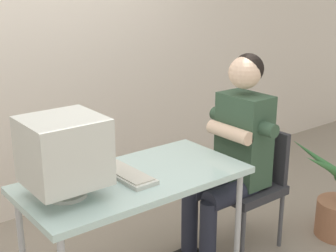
{
  "coord_description": "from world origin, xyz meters",
  "views": [
    {
      "loc": [
        -1.36,
        -2.05,
        1.81
      ],
      "look_at": [
        0.24,
        0.0,
        1.0
      ],
      "focal_mm": 50.54,
      "sensor_mm": 36.0,
      "label": 1
    }
  ],
  "objects_px": {
    "crt_monitor": "(65,152)",
    "office_chair": "(250,179)",
    "desk": "(135,186)",
    "keyboard": "(126,174)",
    "person_seated": "(234,149)"
  },
  "relations": [
    {
      "from": "desk",
      "to": "office_chair",
      "type": "relative_size",
      "value": 1.55
    },
    {
      "from": "crt_monitor",
      "to": "desk",
      "type": "bearing_deg",
      "value": 0.61
    },
    {
      "from": "keyboard",
      "to": "person_seated",
      "type": "bearing_deg",
      "value": -2.35
    },
    {
      "from": "keyboard",
      "to": "desk",
      "type": "bearing_deg",
      "value": -34.03
    },
    {
      "from": "crt_monitor",
      "to": "person_seated",
      "type": "xyz_separation_m",
      "value": [
        1.19,
        -0.0,
        -0.25
      ]
    },
    {
      "from": "crt_monitor",
      "to": "office_chair",
      "type": "height_order",
      "value": "crt_monitor"
    },
    {
      "from": "keyboard",
      "to": "office_chair",
      "type": "distance_m",
      "value": 1.04
    },
    {
      "from": "person_seated",
      "to": "desk",
      "type": "bearing_deg",
      "value": 179.43
    },
    {
      "from": "desk",
      "to": "office_chair",
      "type": "bearing_deg",
      "value": -0.47
    },
    {
      "from": "crt_monitor",
      "to": "person_seated",
      "type": "distance_m",
      "value": 1.22
    },
    {
      "from": "desk",
      "to": "office_chair",
      "type": "height_order",
      "value": "office_chair"
    },
    {
      "from": "desk",
      "to": "person_seated",
      "type": "relative_size",
      "value": 0.94
    },
    {
      "from": "crt_monitor",
      "to": "office_chair",
      "type": "distance_m",
      "value": 1.46
    },
    {
      "from": "crt_monitor",
      "to": "office_chair",
      "type": "bearing_deg",
      "value": -0.14
    },
    {
      "from": "desk",
      "to": "crt_monitor",
      "type": "relative_size",
      "value": 3.09
    }
  ]
}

